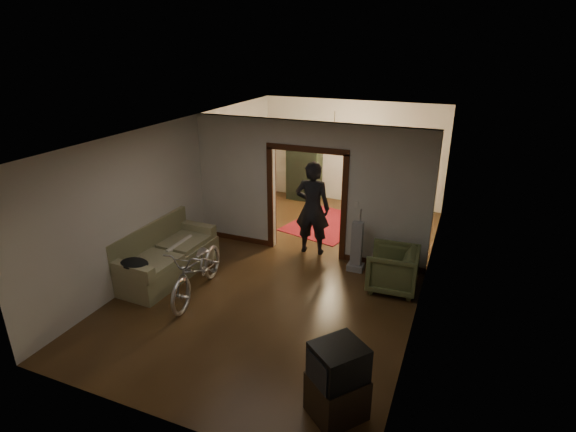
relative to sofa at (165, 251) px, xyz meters
The scene contains 24 objects.
floor 2.53m from the sofa, 30.02° to the left, with size 5.00×8.50×0.01m, color #342110.
ceiling 3.38m from the sofa, 30.02° to the left, with size 5.00×8.50×0.01m, color white.
wall_back 5.97m from the sofa, 68.62° to the left, with size 5.00×0.02×2.80m, color beige.
wall_left 1.57m from the sofa, 105.73° to the left, with size 0.02×8.50×2.80m, color beige.
wall_right 4.90m from the sofa, 14.96° to the left, with size 0.02×8.50×2.80m, color beige.
partition_wall 3.07m from the sofa, 42.82° to the left, with size 5.00×0.14×2.80m, color beige.
door_casing 2.99m from the sofa, 42.82° to the left, with size 1.74×0.20×2.32m, color #34170B.
far_window 6.24m from the sofa, 62.40° to the left, with size 0.98×0.06×1.28m, color black.
chandelier 4.70m from the sofa, 60.12° to the left, with size 0.24×0.24×0.24m, color #FFE0A5.
light_switch 3.80m from the sofa, 30.93° to the left, with size 0.08×0.01×0.12m, color silver.
sofa is the anchor object (origin of this frame).
rolled_paper 0.32m from the sofa, 71.57° to the left, with size 0.10×0.10×0.80m, color beige.
jacket 0.93m from the sofa, 86.86° to the right, with size 0.52×0.39×0.15m, color black.
bicycle 1.05m from the sofa, 21.80° to the right, with size 0.67×1.91×1.00m, color silver.
armchair 4.28m from the sofa, 15.22° to the left, with size 0.85×0.88×0.80m, color #525C34.
tv_stand 4.58m from the sofa, 27.67° to the right, with size 0.61×0.56×0.56m, color black.
crt_tv 4.58m from the sofa, 27.67° to the right, with size 0.58×0.52×0.50m, color black.
vacuum 3.69m from the sofa, 25.15° to the left, with size 0.31×0.25×1.03m, color gray.
person 3.07m from the sofa, 41.68° to the left, with size 0.73×0.48×2.01m, color black.
oriental_rug 4.20m from the sofa, 59.66° to the left, with size 1.57×2.07×0.02m, color maroon.
locker 5.29m from the sofa, 80.33° to the left, with size 0.91×0.51×1.83m, color #222F1C.
globe 5.47m from the sofa, 80.33° to the left, with size 0.30×0.30×0.30m, color #1E5972.
desk 5.90m from the sofa, 56.96° to the left, with size 0.98×0.55×0.72m, color black.
desk_chair 5.38m from the sofa, 58.73° to the left, with size 0.45×0.45×1.00m, color black.
Camera 1 is at (2.97, -7.50, 4.28)m, focal length 28.00 mm.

